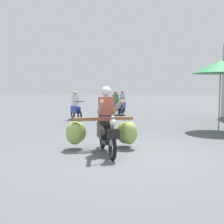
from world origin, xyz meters
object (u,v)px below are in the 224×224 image
at_px(motorbike_main_loaded, 103,130).
at_px(motorbike_distant_ahead_right, 122,104).
at_px(motorbike_distant_ahead_left, 76,108).
at_px(market_umbrella_near_shop, 221,67).
at_px(motorbike_distant_far_ahead, 116,106).

height_order(motorbike_main_loaded, motorbike_distant_ahead_right, motorbike_main_loaded).
xyz_separation_m(motorbike_distant_ahead_left, market_umbrella_near_shop, (6.03, -2.91, 1.73)).
height_order(motorbike_distant_ahead_left, motorbike_distant_ahead_right, same).
distance_m(motorbike_distant_ahead_right, market_umbrella_near_shop, 8.45).
height_order(motorbike_distant_ahead_right, market_umbrella_near_shop, market_umbrella_near_shop).
bearing_deg(market_umbrella_near_shop, motorbike_main_loaded, -135.47).
xyz_separation_m(motorbike_main_loaded, motorbike_distant_far_ahead, (-0.54, 8.23, 0.06)).
distance_m(motorbike_main_loaded, market_umbrella_near_shop, 5.47).
height_order(motorbike_main_loaded, motorbike_distant_ahead_left, motorbike_main_loaded).
relative_size(motorbike_distant_ahead_left, motorbike_distant_far_ahead, 0.99).
bearing_deg(motorbike_distant_far_ahead, motorbike_distant_ahead_left, -136.98).
bearing_deg(motorbike_distant_ahead_left, motorbike_main_loaded, -70.27).
height_order(motorbike_main_loaded, motorbike_distant_far_ahead, motorbike_main_loaded).
bearing_deg(motorbike_distant_ahead_right, motorbike_distant_ahead_left, -114.57).
relative_size(motorbike_distant_ahead_left, market_umbrella_near_shop, 0.56).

